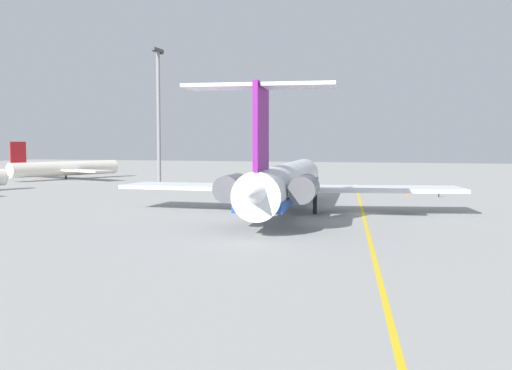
{
  "coord_description": "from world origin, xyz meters",
  "views": [
    {
      "loc": [
        -71.88,
        -7.82,
        8.62
      ],
      "look_at": [
        -0.7,
        13.26,
        3.33
      ],
      "focal_mm": 41.33,
      "sensor_mm": 36.0,
      "label": 1
    }
  ],
  "objects_px": {
    "ground_crew_near_tail": "(439,191)",
    "light_mast": "(158,113)",
    "airliner_far_right": "(69,168)",
    "main_jetliner": "(285,182)",
    "safety_cone_nose": "(408,195)",
    "ground_crew_near_nose": "(220,187)"
  },
  "relations": [
    {
      "from": "ground_crew_near_tail",
      "to": "light_mast",
      "type": "relative_size",
      "value": 0.06
    },
    {
      "from": "light_mast",
      "to": "ground_crew_near_tail",
      "type": "bearing_deg",
      "value": -93.52
    },
    {
      "from": "airliner_far_right",
      "to": "ground_crew_near_tail",
      "type": "xyz_separation_m",
      "value": [
        -23.82,
        -84.19,
        -1.57
      ]
    },
    {
      "from": "main_jetliner",
      "to": "safety_cone_nose",
      "type": "relative_size",
      "value": 88.43
    },
    {
      "from": "main_jetliner",
      "to": "light_mast",
      "type": "bearing_deg",
      "value": 39.63
    },
    {
      "from": "light_mast",
      "to": "main_jetliner",
      "type": "bearing_deg",
      "value": -134.31
    },
    {
      "from": "main_jetliner",
      "to": "ground_crew_near_tail",
      "type": "distance_m",
      "value": 33.8
    },
    {
      "from": "airliner_far_right",
      "to": "safety_cone_nose",
      "type": "xyz_separation_m",
      "value": [
        -24.2,
        -79.43,
        -2.35
      ]
    },
    {
      "from": "ground_crew_near_nose",
      "to": "light_mast",
      "type": "bearing_deg",
      "value": -51.16
    },
    {
      "from": "airliner_far_right",
      "to": "ground_crew_near_nose",
      "type": "height_order",
      "value": "airliner_far_right"
    },
    {
      "from": "main_jetliner",
      "to": "airliner_far_right",
      "type": "xyz_separation_m",
      "value": [
        52.06,
        65.81,
        -1.23
      ]
    },
    {
      "from": "safety_cone_nose",
      "to": "ground_crew_near_tail",
      "type": "bearing_deg",
      "value": -85.38
    },
    {
      "from": "main_jetliner",
      "to": "airliner_far_right",
      "type": "distance_m",
      "value": 83.92
    },
    {
      "from": "ground_crew_near_tail",
      "to": "light_mast",
      "type": "xyz_separation_m",
      "value": [
        3.1,
        50.47,
        13.27
      ]
    },
    {
      "from": "ground_crew_near_nose",
      "to": "ground_crew_near_tail",
      "type": "relative_size",
      "value": 1.05
    },
    {
      "from": "airliner_far_right",
      "to": "ground_crew_near_tail",
      "type": "relative_size",
      "value": 17.41
    },
    {
      "from": "main_jetliner",
      "to": "light_mast",
      "type": "xyz_separation_m",
      "value": [
        31.34,
        32.1,
        10.46
      ]
    },
    {
      "from": "airliner_far_right",
      "to": "main_jetliner",
      "type": "bearing_deg",
      "value": -106.67
    },
    {
      "from": "airliner_far_right",
      "to": "light_mast",
      "type": "height_order",
      "value": "light_mast"
    },
    {
      "from": "airliner_far_right",
      "to": "ground_crew_near_tail",
      "type": "distance_m",
      "value": 87.5
    },
    {
      "from": "ground_crew_near_tail",
      "to": "airliner_far_right",
      "type": "bearing_deg",
      "value": 28.32
    },
    {
      "from": "ground_crew_near_tail",
      "to": "safety_cone_nose",
      "type": "relative_size",
      "value": 3.03
    }
  ]
}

